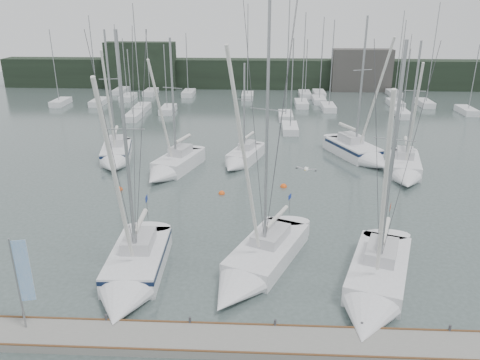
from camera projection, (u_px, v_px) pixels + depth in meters
The scene contains 19 objects.
ground at pixel (237, 283), 25.84m from camera, with size 160.00×160.00×0.00m, color #43524E.
dock at pixel (231, 341), 21.10m from camera, with size 24.00×2.00×0.40m, color slate.
far_treeline at pixel (256, 74), 82.76m from camera, with size 90.00×4.00×5.00m, color black.
far_building_left at pixel (141, 66), 81.26m from camera, with size 12.00×3.00×8.00m, color black.
far_building_right at pixel (361, 70), 79.72m from camera, with size 10.00×3.00×7.00m, color #403D3A.
mast_forest at pixel (256, 102), 69.68m from camera, with size 60.25×28.10×14.83m.
sailboat_near_left at pixel (132, 276), 25.39m from camera, with size 3.27×9.20×14.33m.
sailboat_near_center at pixel (253, 268), 26.26m from camera, with size 6.48×10.04×15.69m.
sailboat_near_right at pixel (374, 290), 24.26m from camera, with size 5.93×10.03×13.94m.
sailboat_mid_a at pixel (115, 156), 44.79m from camera, with size 4.22×8.26×13.04m.
sailboat_mid_b at pixel (170, 168), 41.85m from camera, with size 4.97×8.38×12.56m.
sailboat_mid_c at pixel (241, 159), 44.33m from camera, with size 4.29×7.24×10.04m.
sailboat_mid_d at pixel (362, 154), 45.44m from camera, with size 6.08×9.00×14.28m.
sailboat_mid_e at pixel (405, 171), 41.18m from camera, with size 4.26×8.55×12.35m.
buoy_a at pixel (222, 194), 37.74m from camera, with size 0.53×0.53×0.53m, color #F75715.
buoy_b at pixel (284, 187), 39.13m from camera, with size 0.57×0.57×0.57m, color #F75715.
buoy_c at pixel (119, 190), 38.51m from camera, with size 0.56×0.56×0.56m, color #F75715.
dock_banner at pixel (22, 276), 20.76m from camera, with size 0.69×0.22×4.62m.
seagull at pixel (306, 169), 26.17m from camera, with size 1.09×0.54×0.22m.
Camera 1 is at (1.23, -22.05, 14.56)m, focal length 35.00 mm.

